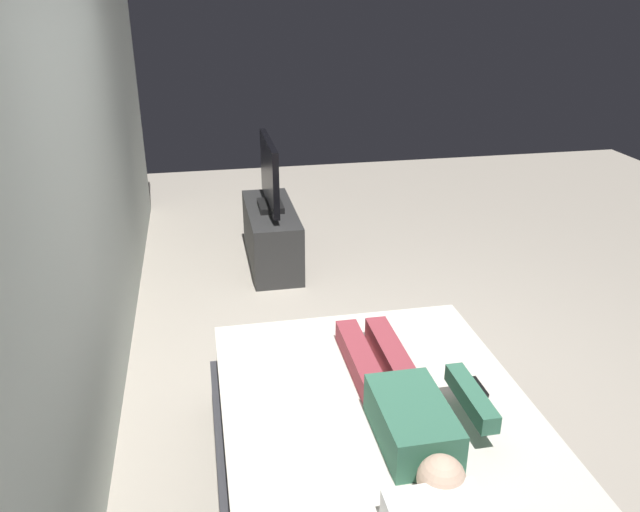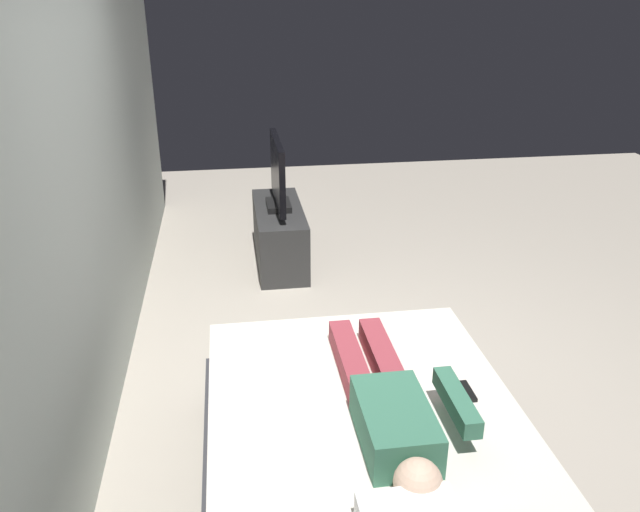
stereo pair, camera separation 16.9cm
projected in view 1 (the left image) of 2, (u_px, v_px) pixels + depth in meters
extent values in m
plane|color=#ADA393|center=(373.00, 384.00, 3.91)|extent=(10.00, 10.00, 0.00)
cube|color=silver|center=(86.00, 158.00, 3.43)|extent=(6.40, 0.10, 2.80)
cube|color=#333338|center=(384.00, 496.00, 2.86)|extent=(2.05, 1.46, 0.30)
cube|color=silver|center=(386.00, 449.00, 2.75)|extent=(1.97, 1.38, 0.24)
cube|color=#387056|center=(412.00, 422.00, 2.59)|extent=(0.48, 0.28, 0.18)
sphere|color=beige|center=(441.00, 479.00, 2.29)|extent=(0.18, 0.18, 0.18)
cube|color=#993842|center=(391.00, 356.00, 3.10)|extent=(0.60, 0.11, 0.11)
cube|color=#993842|center=(360.00, 360.00, 3.07)|extent=(0.60, 0.11, 0.11)
cube|color=#387056|center=(471.00, 397.00, 2.67)|extent=(0.40, 0.08, 0.08)
cube|color=black|center=(478.00, 387.00, 2.94)|extent=(0.15, 0.04, 0.02)
cube|color=#2D2D2D|center=(271.00, 236.00, 5.48)|extent=(1.10, 0.40, 0.50)
cube|color=black|center=(271.00, 206.00, 5.37)|extent=(0.32, 0.20, 0.05)
cube|color=black|center=(269.00, 172.00, 5.25)|extent=(0.88, 0.05, 0.54)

